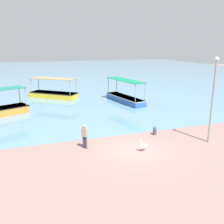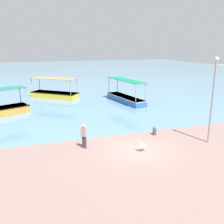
{
  "view_description": "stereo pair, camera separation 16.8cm",
  "coord_description": "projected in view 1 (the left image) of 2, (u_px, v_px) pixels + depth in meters",
  "views": [
    {
      "loc": [
        -6.59,
        -14.18,
        6.88
      ],
      "look_at": [
        0.21,
        5.77,
        1.14
      ],
      "focal_mm": 40.0,
      "sensor_mm": 36.0,
      "label": 1
    },
    {
      "loc": [
        -6.43,
        -14.23,
        6.88
      ],
      "look_at": [
        0.21,
        5.77,
        1.14
      ],
      "focal_mm": 40.0,
      "sensor_mm": 36.0,
      "label": 2
    }
  ],
  "objects": [
    {
      "name": "fishing_boat_center",
      "position": [
        0.0,
        110.0,
        24.71
      ],
      "size": [
        5.72,
        3.89,
        2.65
      ],
      "color": "orange",
      "rests_on": "harbor_water"
    },
    {
      "name": "fishing_boat_outer",
      "position": [
        125.0,
        98.0,
        30.53
      ],
      "size": [
        2.78,
        6.98,
        2.74
      ],
      "color": "#3060AD",
      "rests_on": "harbor_water"
    },
    {
      "name": "harbor_water",
      "position": [
        55.0,
        73.0,
        60.64
      ],
      "size": [
        110.0,
        90.0,
        0.0
      ],
      "primitive_type": "cube",
      "color": "#5D869F",
      "rests_on": "ground"
    },
    {
      "name": "pelican",
      "position": [
        143.0,
        146.0,
        16.52
      ],
      "size": [
        0.8,
        0.28,
        0.8
      ],
      "color": "#E0997A",
      "rests_on": "ground"
    },
    {
      "name": "fishing_boat_near_left",
      "position": [
        54.0,
        94.0,
        33.03
      ],
      "size": [
        6.2,
        5.5,
        2.59
      ],
      "color": "yellow",
      "rests_on": "harbor_water"
    },
    {
      "name": "lamp_post",
      "position": [
        213.0,
        96.0,
        17.3
      ],
      "size": [
        0.28,
        0.28,
        6.08
      ],
      "color": "gray",
      "rests_on": "ground"
    },
    {
      "name": "mooring_bollard",
      "position": [
        155.0,
        130.0,
        19.51
      ],
      "size": [
        0.3,
        0.3,
        0.69
      ],
      "color": "#47474C",
      "rests_on": "ground"
    },
    {
      "name": "fisherman_standing",
      "position": [
        85.0,
        136.0,
        16.86
      ],
      "size": [
        0.44,
        0.44,
        1.69
      ],
      "color": "#44394E",
      "rests_on": "ground"
    },
    {
      "name": "ground",
      "position": [
        137.0,
        150.0,
        16.81
      ],
      "size": [
        120.0,
        120.0,
        0.0
      ],
      "primitive_type": "plane",
      "color": "#826760"
    }
  ]
}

